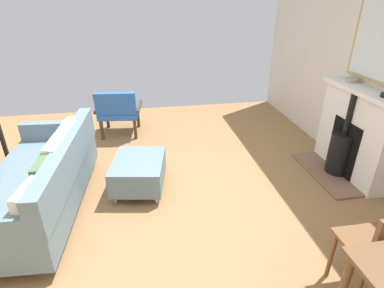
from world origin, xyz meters
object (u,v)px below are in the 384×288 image
Objects in this scene: fireplace at (352,137)px; ottoman at (139,171)px; mantel_bowl_near at (351,80)px; sofa at (42,181)px; armchair_accent at (118,110)px; dining_chair_near_fireplace at (382,248)px.

ottoman is at bearing -2.20° from fireplace.
mantel_bowl_near reaches higher than ottoman.
mantel_bowl_near is at bearing -175.85° from ottoman.
mantel_bowl_near reaches higher than sofa.
armchair_accent is at bearing -30.32° from fireplace.
mantel_bowl_near is at bearing -96.33° from fireplace.
fireplace is 3.29m from armchair_accent.
fireplace is 1.91m from dining_chair_near_fireplace.
dining_chair_near_fireplace reaches higher than ottoman.
fireplace is at bearing -119.89° from dining_chair_near_fireplace.
mantel_bowl_near reaches higher than dining_chair_near_fireplace.
dining_chair_near_fireplace is at bearing 60.11° from fireplace.
dining_chair_near_fireplace is at bearing 132.61° from ottoman.
ottoman is (2.60, 0.19, -0.89)m from mantel_bowl_near.
ottoman is 0.93× the size of dining_chair_near_fireplace.
dining_chair_near_fireplace reaches higher than sofa.
ottoman is at bearing -167.47° from sofa.
dining_chair_near_fireplace is at bearing 149.20° from sofa.
armchair_accent is (0.27, -1.56, 0.20)m from ottoman.
mantel_bowl_near is at bearing 154.44° from armchair_accent.
mantel_bowl_near is at bearing -173.54° from sofa.
mantel_bowl_near is 2.26m from dining_chair_near_fireplace.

